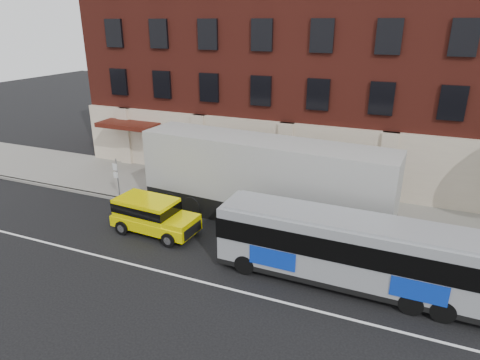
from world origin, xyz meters
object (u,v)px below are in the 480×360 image
at_px(shipping_container, 263,181).
at_px(sign_pole, 117,176).
at_px(yellow_suv, 152,214).
at_px(city_bus, 350,249).

bearing_deg(shipping_container, sign_pole, -175.38).
bearing_deg(sign_pole, shipping_container, 4.62).
xyz_separation_m(sign_pole, yellow_suv, (4.17, -2.74, -0.45)).
bearing_deg(shipping_container, yellow_suv, -143.15).
xyz_separation_m(city_bus, yellow_suv, (-9.69, 0.74, -0.59)).
height_order(sign_pole, shipping_container, shipping_container).
bearing_deg(sign_pole, city_bus, -14.09).
bearing_deg(yellow_suv, city_bus, -4.36).
xyz_separation_m(sign_pole, shipping_container, (8.78, 0.71, 0.71)).
height_order(city_bus, shipping_container, shipping_container).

